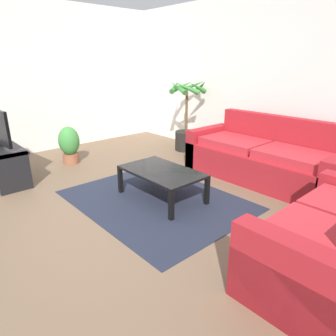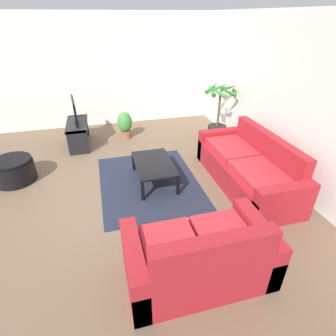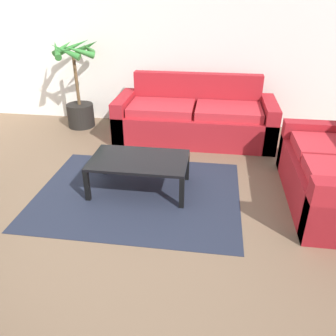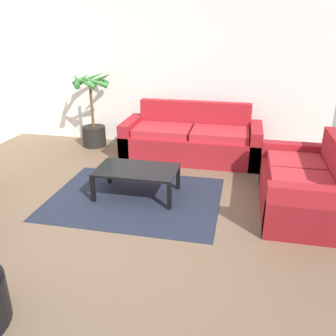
# 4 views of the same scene
# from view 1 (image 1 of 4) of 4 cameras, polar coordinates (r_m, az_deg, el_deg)

# --- Properties ---
(ground_plane) EXTENTS (6.60, 6.60, 0.00)m
(ground_plane) POSITION_cam_1_polar(r_m,az_deg,el_deg) (3.65, -12.23, -7.87)
(ground_plane) COLOR brown
(wall_back) EXTENTS (6.00, 0.06, 2.70)m
(wall_back) POSITION_cam_1_polar(r_m,az_deg,el_deg) (5.37, 16.48, 15.60)
(wall_back) COLOR silver
(wall_back) RESTS_ON ground
(wall_left) EXTENTS (0.06, 6.00, 2.70)m
(wall_left) POSITION_cam_1_polar(r_m,az_deg,el_deg) (6.07, -28.13, 14.53)
(wall_left) COLOR silver
(wall_left) RESTS_ON ground
(couch_main) EXTENTS (2.26, 0.90, 0.90)m
(couch_main) POSITION_cam_1_polar(r_m,az_deg,el_deg) (4.60, 17.69, 1.56)
(couch_main) COLOR maroon
(couch_main) RESTS_ON ground
(tv_stand) EXTENTS (1.10, 0.45, 0.52)m
(tv_stand) POSITION_cam_1_polar(r_m,az_deg,el_deg) (4.91, -28.97, 1.58)
(tv_stand) COLOR black
(tv_stand) RESTS_ON ground
(coffee_table) EXTENTS (1.05, 0.64, 0.38)m
(coffee_table) POSITION_cam_1_polar(r_m,az_deg,el_deg) (3.74, -1.20, -1.04)
(coffee_table) COLOR black
(coffee_table) RESTS_ON ground
(area_rug) EXTENTS (2.20, 1.70, 0.01)m
(area_rug) POSITION_cam_1_polar(r_m,az_deg,el_deg) (3.81, -2.31, -6.05)
(area_rug) COLOR #1E2333
(area_rug) RESTS_ON ground
(potted_palm) EXTENTS (0.75, 0.79, 1.36)m
(potted_palm) POSITION_cam_1_polar(r_m,az_deg,el_deg) (5.85, 3.57, 8.50)
(potted_palm) COLOR black
(potted_palm) RESTS_ON ground
(potted_plant_small) EXTENTS (0.35, 0.35, 0.63)m
(potted_plant_small) POSITION_cam_1_polar(r_m,az_deg,el_deg) (5.34, -18.24, 4.36)
(potted_plant_small) COLOR brown
(potted_plant_small) RESTS_ON ground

